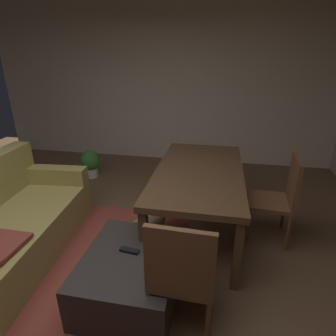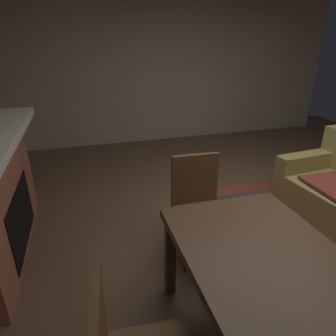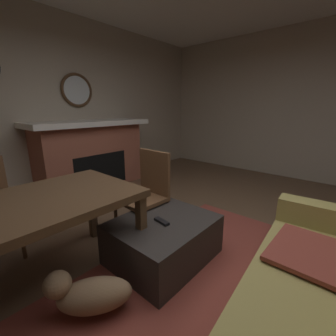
# 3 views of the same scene
# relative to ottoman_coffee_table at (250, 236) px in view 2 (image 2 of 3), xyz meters

# --- Properties ---
(floor) EXTENTS (8.43, 8.43, 0.00)m
(floor) POSITION_rel_ottoman_coffee_table_xyz_m (-0.15, 0.37, -0.20)
(floor) COLOR brown
(wall_left) EXTENTS (0.12, 6.50, 2.84)m
(wall_left) POSITION_rel_ottoman_coffee_table_xyz_m (-3.66, 0.37, 1.22)
(wall_left) COLOR #B7A893
(wall_left) RESTS_ON ground
(area_rug) EXTENTS (2.60, 2.00, 0.01)m
(area_rug) POSITION_rel_ottoman_coffee_table_xyz_m (0.00, 0.64, -0.19)
(area_rug) COLOR brown
(area_rug) RESTS_ON ground
(ottoman_coffee_table) EXTENTS (0.90, 0.74, 0.39)m
(ottoman_coffee_table) POSITION_rel_ottoman_coffee_table_xyz_m (0.00, 0.00, 0.00)
(ottoman_coffee_table) COLOR #2D2826
(ottoman_coffee_table) RESTS_ON ground
(tv_remote) EXTENTS (0.07, 0.17, 0.02)m
(tv_remote) POSITION_rel_ottoman_coffee_table_xyz_m (0.04, 0.02, 0.21)
(tv_remote) COLOR black
(tv_remote) RESTS_ON ottoman_coffee_table
(dining_table) EXTENTS (1.77, 0.91, 0.74)m
(dining_table) POSITION_rel_ottoman_coffee_table_xyz_m (1.04, -0.45, 0.47)
(dining_table) COLOR #513823
(dining_table) RESTS_ON ground
(dining_chair_west) EXTENTS (0.46, 0.46, 0.93)m
(dining_chair_west) POSITION_rel_ottoman_coffee_table_xyz_m (-0.23, -0.44, 0.33)
(dining_chair_west) COLOR brown
(dining_chair_west) RESTS_ON ground
(small_dog) EXTENTS (0.53, 0.48, 0.33)m
(small_dog) POSITION_rel_ottoman_coffee_table_xyz_m (0.78, 0.05, -0.01)
(small_dog) COLOR #8C6B4C
(small_dog) RESTS_ON ground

